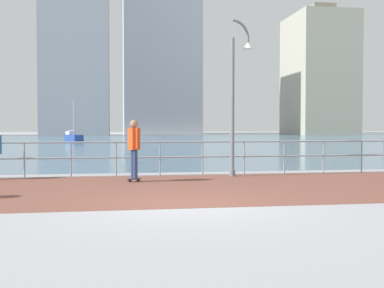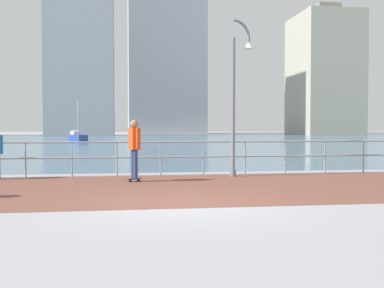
{
  "view_description": "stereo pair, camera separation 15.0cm",
  "coord_description": "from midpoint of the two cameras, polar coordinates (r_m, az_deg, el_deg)",
  "views": [
    {
      "loc": [
        -1.41,
        -9.64,
        1.57
      ],
      "look_at": [
        0.68,
        3.46,
        1.1
      ],
      "focal_mm": 44.85,
      "sensor_mm": 36.0,
      "label": 1
    },
    {
      "loc": [
        -1.27,
        -9.66,
        1.57
      ],
      "look_at": [
        0.68,
        3.46,
        1.1
      ],
      "focal_mm": 44.85,
      "sensor_mm": 36.0,
      "label": 2
    }
  ],
  "objects": [
    {
      "name": "ground",
      "position": [
        49.7,
        -6.89,
        0.21
      ],
      "size": [
        220.0,
        220.0,
        0.0
      ],
      "primitive_type": "plane",
      "color": "#9E9EA3"
    },
    {
      "name": "brick_paving",
      "position": [
        12.42,
        -2.19,
        -5.22
      ],
      "size": [
        28.0,
        6.34,
        0.01
      ],
      "primitive_type": "cube",
      "color": "brown",
      "rests_on": "ground"
    },
    {
      "name": "harbor_water",
      "position": [
        60.45,
        -7.17,
        0.53
      ],
      "size": [
        180.0,
        88.0,
        0.0
      ],
      "primitive_type": "cube",
      "color": "slate",
      "rests_on": "ground"
    },
    {
      "name": "waterfront_railing",
      "position": [
        15.49,
        -3.47,
        -0.94
      ],
      "size": [
        25.25,
        0.06,
        1.12
      ],
      "color": "#8C99A3",
      "rests_on": "ground"
    },
    {
      "name": "lamppost",
      "position": [
        15.37,
        5.79,
        6.43
      ],
      "size": [
        0.81,
        0.4,
        4.98
      ],
      "color": "slate",
      "rests_on": "ground"
    },
    {
      "name": "skateboarder",
      "position": [
        13.79,
        -6.57,
        -0.05
      ],
      "size": [
        0.41,
        0.54,
        1.78
      ],
      "color": "black",
      "rests_on": "ground"
    },
    {
      "name": "sailboat_gray",
      "position": [
        55.28,
        -13.37,
        0.81
      ],
      "size": [
        2.35,
        3.43,
        4.66
      ],
      "color": "#284799",
      "rests_on": "ground"
    },
    {
      "name": "tower_slate",
      "position": [
        105.75,
        15.45,
        7.99
      ],
      "size": [
        11.97,
        14.95,
        27.02
      ],
      "color": "#B2AD99",
      "rests_on": "ground"
    },
    {
      "name": "tower_beige",
      "position": [
        117.32,
        -3.14,
        12.5
      ],
      "size": [
        17.71,
        15.9,
        47.44
      ],
      "color": "#A3A8B2",
      "rests_on": "ground"
    },
    {
      "name": "tower_brick",
      "position": [
        94.6,
        -13.07,
        13.6
      ],
      "size": [
        12.23,
        11.89,
        42.9
      ],
      "color": "#A3A8B2",
      "rests_on": "ground"
    }
  ]
}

